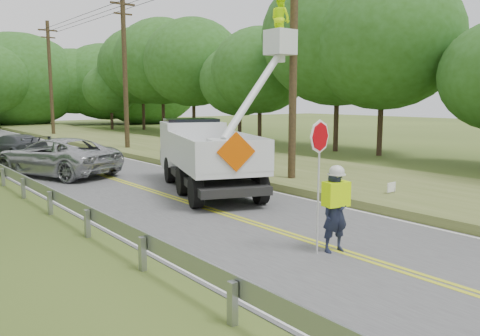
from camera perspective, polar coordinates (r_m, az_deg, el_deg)
ground at (r=10.11m, az=22.13°, el=-12.40°), size 140.00×140.00×0.00m
road at (r=20.63m, az=-13.92°, el=-1.55°), size 7.20×96.00×0.03m
guardrail at (r=20.14m, az=-25.52°, el=-0.80°), size 0.18×48.00×0.77m
utility_poles at (r=25.41m, az=-6.73°, el=12.37°), size 1.60×43.30×10.00m
tall_grass_verge at (r=24.36m, az=1.43°, el=0.53°), size 7.00×96.00×0.30m
treeline_right at (r=37.76m, az=1.23°, el=12.91°), size 10.34×52.60×11.56m
flagger at (r=10.97m, az=11.26°, el=-4.40°), size 1.16×0.57×2.99m
bucket_truck at (r=18.86m, az=-3.99°, el=2.69°), size 5.45×7.78×7.17m
suv_silver at (r=22.99m, az=-21.08°, el=1.29°), size 4.95×6.67×1.69m
suv_darkgrey at (r=30.34m, az=-25.37°, el=2.35°), size 3.37×5.15×1.39m
yard_sign at (r=16.85m, az=17.56°, el=-2.29°), size 0.46×0.05×0.66m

